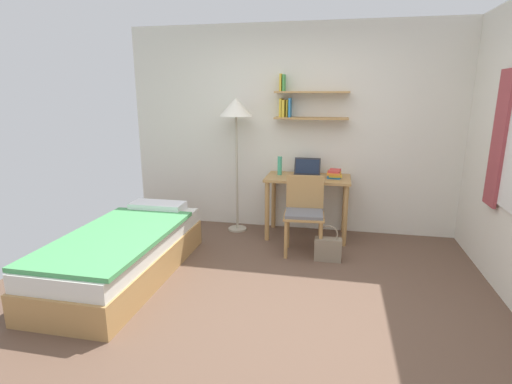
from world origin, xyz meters
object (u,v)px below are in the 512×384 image
object	(u,v)px
desk	(308,188)
book_stack	(334,174)
bed	(124,253)
laptop	(307,171)
water_bottle	(280,166)
handbag	(328,248)
desk_chair	(304,210)
standing_lamp	(236,114)

from	to	relation	value
desk	book_stack	xyz separation A→B (m)	(0.32, 0.01, 0.20)
bed	laptop	size ratio (longest dim) A/B	6.17
water_bottle	handbag	xyz separation A→B (m)	(0.65, -0.77, -0.74)
desk	handbag	bearing A→B (deg)	-67.61
desk_chair	standing_lamp	size ratio (longest dim) A/B	0.51
bed	laptop	bearing A→B (deg)	43.65
book_stack	bed	bearing A→B (deg)	-142.83
book_stack	laptop	bearing A→B (deg)	168.94
desk	laptop	world-z (taller)	laptop
bed	book_stack	size ratio (longest dim) A/B	8.64
laptop	handbag	size ratio (longest dim) A/B	0.82
desk_chair	water_bottle	distance (m)	0.79
bed	laptop	world-z (taller)	laptop
water_bottle	handbag	size ratio (longest dim) A/B	0.58
desk_chair	book_stack	world-z (taller)	same
laptop	standing_lamp	bearing A→B (deg)	-178.17
laptop	water_bottle	distance (m)	0.35
standing_lamp	handbag	xyz separation A→B (m)	(1.20, -0.75, -1.37)
book_stack	desk	bearing A→B (deg)	-178.32
standing_lamp	desk	bearing A→B (deg)	-2.92
desk_chair	standing_lamp	distance (m)	1.49
desk_chair	handbag	size ratio (longest dim) A/B	2.16
desk_chair	handbag	bearing A→B (deg)	-34.12
desk_chair	standing_lamp	world-z (taller)	standing_lamp
book_stack	desk_chair	bearing A→B (deg)	-120.49
desk	water_bottle	world-z (taller)	water_bottle
laptop	book_stack	bearing A→B (deg)	-11.06
standing_lamp	water_bottle	size ratio (longest dim) A/B	7.38
desk	laptop	size ratio (longest dim) A/B	3.12
standing_lamp	book_stack	distance (m)	1.41
standing_lamp	desk_chair	bearing A→B (deg)	-31.31
bed	standing_lamp	world-z (taller)	standing_lamp
standing_lamp	laptop	distance (m)	1.13
standing_lamp	book_stack	bearing A→B (deg)	-1.74
standing_lamp	bed	bearing A→B (deg)	-115.96
standing_lamp	book_stack	world-z (taller)	standing_lamp
desk_chair	standing_lamp	xyz separation A→B (m)	(-0.92, 0.56, 1.02)
standing_lamp	handbag	distance (m)	1.98
water_bottle	standing_lamp	bearing A→B (deg)	-178.17
laptop	handbag	world-z (taller)	laptop
laptop	bed	bearing A→B (deg)	-136.35
desk_chair	book_stack	xyz separation A→B (m)	(0.31, 0.52, 0.32)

